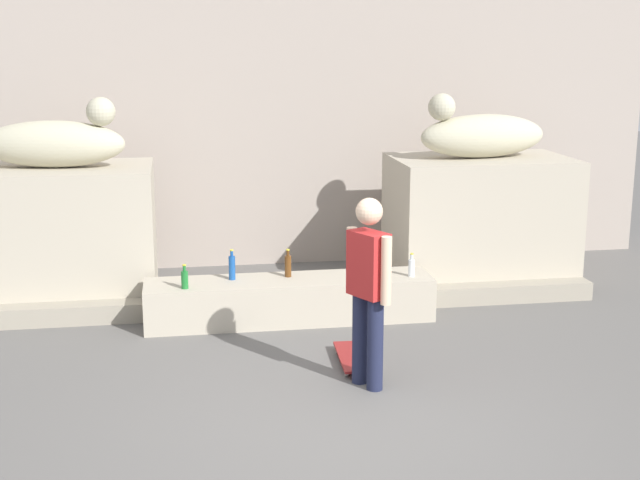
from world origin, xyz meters
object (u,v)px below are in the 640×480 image
(bottle_clear, at_px, (411,267))
(statue_reclining_left, at_px, (56,142))
(skater, at_px, (368,284))
(statue_reclining_right, at_px, (480,134))
(bottle_blue, at_px, (232,267))
(bottle_brown, at_px, (288,265))
(bottle_green, at_px, (185,279))
(skateboard, at_px, (349,357))

(bottle_clear, bearing_deg, statue_reclining_left, 162.58)
(skater, height_order, bottle_clear, skater)
(statue_reclining_right, bearing_deg, skater, 47.88)
(skater, xyz_separation_m, bottle_blue, (-1.03, 2.01, -0.33))
(statue_reclining_right, relative_size, bottle_clear, 6.51)
(bottle_brown, xyz_separation_m, bottle_green, (-1.11, -0.28, -0.02))
(statue_reclining_left, relative_size, bottle_clear, 6.52)
(bottle_brown, bearing_deg, skater, -77.97)
(skateboard, bearing_deg, bottle_blue, 36.70)
(bottle_brown, relative_size, bottle_green, 1.19)
(skateboard, height_order, bottle_green, bottle_green)
(bottle_green, bearing_deg, skater, -48.62)
(bottle_clear, bearing_deg, statue_reclining_right, 46.15)
(statue_reclining_left, bearing_deg, skateboard, -32.19)
(skater, distance_m, bottle_green, 2.35)
(statue_reclining_left, distance_m, bottle_clear, 4.15)
(statue_reclining_right, xyz_separation_m, bottle_clear, (-1.13, -1.18, -1.28))
(skater, bearing_deg, statue_reclining_right, -62.00)
(statue_reclining_left, relative_size, skateboard, 2.06)
(bottle_blue, relative_size, bottle_brown, 1.07)
(statue_reclining_right, height_order, skater, statue_reclining_right)
(skater, relative_size, bottle_clear, 6.53)
(statue_reclining_right, height_order, skateboard, statue_reclining_right)
(statue_reclining_left, bearing_deg, bottle_green, -34.32)
(skateboard, height_order, bottle_brown, bottle_brown)
(statue_reclining_left, bearing_deg, statue_reclining_right, 8.76)
(bottle_blue, distance_m, bottle_green, 0.57)
(skateboard, height_order, bottle_clear, bottle_clear)
(statue_reclining_left, height_order, statue_reclining_right, same)
(skateboard, distance_m, bottle_blue, 1.84)
(bottle_clear, bearing_deg, bottle_blue, 174.39)
(statue_reclining_right, distance_m, bottle_clear, 2.08)
(bottle_blue, relative_size, bottle_green, 1.28)
(statue_reclining_left, xyz_separation_m, skateboard, (2.83, -2.46, -1.78))
(skater, bearing_deg, bottle_clear, -53.95)
(skateboard, distance_m, bottle_brown, 1.61)
(statue_reclining_left, relative_size, bottle_green, 6.53)
(skateboard, relative_size, bottle_clear, 3.16)
(bottle_blue, height_order, bottle_clear, bottle_blue)
(skateboard, xyz_separation_m, bottle_green, (-1.49, 1.20, 0.49))
(skateboard, distance_m, bottle_green, 1.97)
(statue_reclining_right, height_order, bottle_brown, statue_reclining_right)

